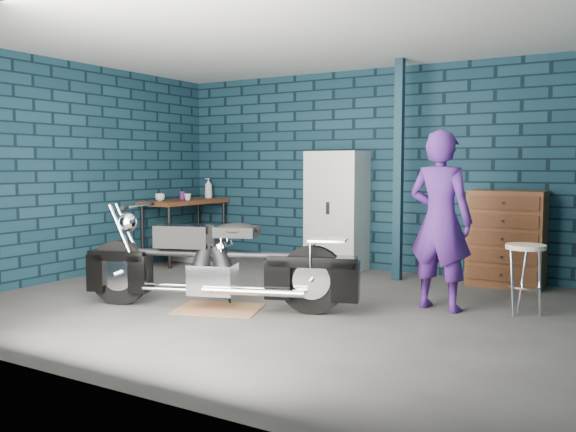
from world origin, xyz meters
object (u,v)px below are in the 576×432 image
tool_chest (506,239)px  storage_bin (188,252)px  shop_stool (525,279)px  motorcycle (218,257)px  locker (337,211)px  person (440,221)px  workbench (185,230)px

tool_chest → storage_bin: bearing=-174.3°
tool_chest → shop_stool: 1.41m
storage_bin → shop_stool: (4.88, -0.88, 0.21)m
storage_bin → shop_stool: size_ratio=0.59×
storage_bin → motorcycle: bearing=-44.4°
motorcycle → locker: bearing=71.2°
person → tool_chest: (0.32, 1.54, -0.32)m
motorcycle → person: (1.87, 1.10, 0.36)m
workbench → shop_stool: bearing=-9.7°
tool_chest → shop_stool: (0.44, -1.32, -0.23)m
workbench → tool_chest: bearing=6.1°
locker → shop_stool: (2.64, -1.32, -0.47)m
tool_chest → locker: bearing=180.0°
locker → workbench: bearing=-168.0°
shop_stool → person: bearing=-163.4°
workbench → tool_chest: (4.46, 0.48, 0.11)m
workbench → shop_stool: workbench is taller
shop_stool → motorcycle: bearing=-153.2°
person → locker: 2.44m
shop_stool → tool_chest: bearing=108.3°
shop_stool → workbench: bearing=170.3°
workbench → shop_stool: (4.90, -0.84, -0.12)m
tool_chest → workbench: bearing=-173.9°
locker → person: bearing=-39.3°
workbench → locker: size_ratio=0.87×
storage_bin → workbench: bearing=-116.6°
workbench → storage_bin: 0.33m
person → shop_stool: person is taller
tool_chest → motorcycle: bearing=-129.6°
person → motorcycle: bearing=38.5°
workbench → storage_bin: (0.02, 0.04, -0.33)m
workbench → storage_bin: bearing=63.4°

